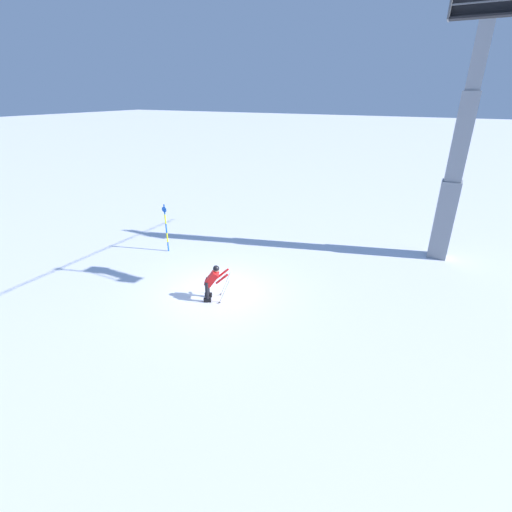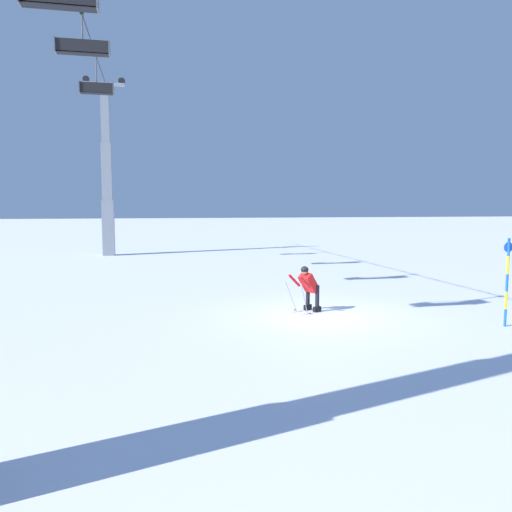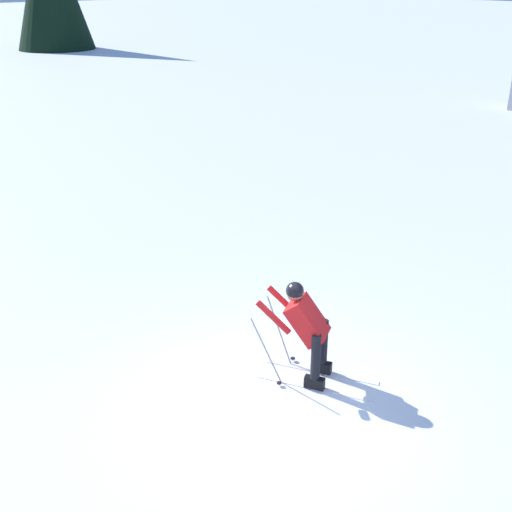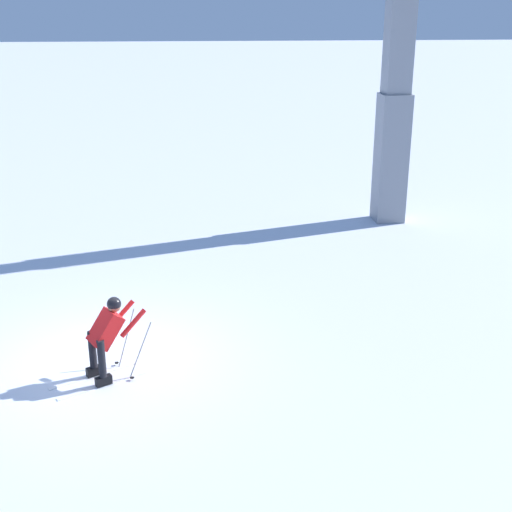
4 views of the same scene
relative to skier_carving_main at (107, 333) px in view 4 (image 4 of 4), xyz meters
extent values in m
plane|color=white|center=(-0.72, -0.18, -0.86)|extent=(260.00, 260.00, 0.00)
cube|color=white|center=(-0.08, -0.27, -0.85)|extent=(0.88, 1.49, 0.01)
cube|color=black|center=(-0.08, -0.27, -0.77)|extent=(0.23, 0.30, 0.16)
cylinder|color=black|center=(-0.08, -0.27, -0.34)|extent=(0.13, 0.13, 0.68)
cube|color=white|center=(0.27, -0.08, -0.85)|extent=(0.88, 1.49, 0.01)
cube|color=black|center=(0.27, -0.08, -0.77)|extent=(0.23, 0.30, 0.16)
cylinder|color=black|center=(0.27, -0.08, -0.34)|extent=(0.13, 0.13, 0.68)
cube|color=red|center=(0.01, -0.01, 0.08)|extent=(0.65, 0.72, 0.66)
sphere|color=#997051|center=(-0.08, 0.15, 0.46)|extent=(0.23, 0.23, 0.23)
sphere|color=black|center=(-0.08, 0.15, 0.49)|extent=(0.24, 0.24, 0.24)
cylinder|color=red|center=(-0.39, 0.24, 0.16)|extent=(0.32, 0.48, 0.45)
cylinder|color=gray|center=(-0.46, 0.25, -0.43)|extent=(0.36, 0.38, 1.17)
cylinder|color=black|center=(-0.41, 0.08, -0.81)|extent=(0.07, 0.07, 0.01)
cylinder|color=red|center=(0.01, 0.46, 0.16)|extent=(0.32, 0.48, 0.45)
cylinder|color=gray|center=(0.03, 0.52, -0.43)|extent=(0.15, 0.49, 1.17)
cylinder|color=black|center=(0.15, 0.39, -0.81)|extent=(0.07, 0.07, 0.01)
cube|color=gray|center=(-8.69, 7.51, 1.03)|extent=(0.86, 0.86, 3.77)
cube|color=gray|center=(-8.69, 7.51, 4.80)|extent=(0.72, 0.72, 3.77)
camera|label=1|loc=(10.36, 7.35, 6.61)|focal=25.87mm
camera|label=2|loc=(-14.67, 4.93, 2.47)|focal=34.65mm
camera|label=3|loc=(-5.30, -5.07, 4.36)|focal=43.51mm
camera|label=4|loc=(10.66, 1.44, 5.21)|focal=47.76mm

